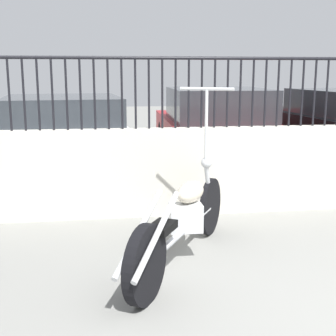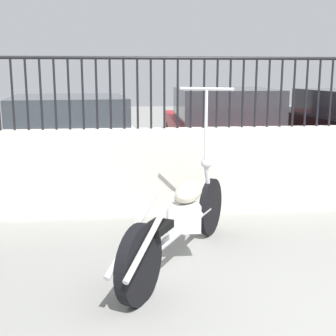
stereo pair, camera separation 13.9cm
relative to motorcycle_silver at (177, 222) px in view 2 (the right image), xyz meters
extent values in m
cube|color=beige|center=(1.23, 1.47, 0.11)|extent=(8.13, 0.18, 1.00)
cylinder|color=black|center=(-1.58, 1.47, 1.00)|extent=(0.02, 0.02, 0.78)
cylinder|color=black|center=(-1.43, 1.47, 1.00)|extent=(0.02, 0.02, 0.78)
cylinder|color=black|center=(-1.29, 1.47, 1.00)|extent=(0.02, 0.02, 0.78)
cylinder|color=black|center=(-1.14, 1.47, 1.00)|extent=(0.02, 0.02, 0.78)
cylinder|color=black|center=(-0.99, 1.47, 1.00)|extent=(0.02, 0.02, 0.78)
cylinder|color=black|center=(-0.84, 1.47, 1.00)|extent=(0.02, 0.02, 0.78)
cylinder|color=black|center=(-0.70, 1.47, 1.00)|extent=(0.02, 0.02, 0.78)
cylinder|color=black|center=(-0.55, 1.47, 1.00)|extent=(0.02, 0.02, 0.78)
cylinder|color=black|center=(-0.40, 1.47, 1.00)|extent=(0.02, 0.02, 0.78)
cylinder|color=black|center=(-0.25, 1.47, 1.00)|extent=(0.02, 0.02, 0.78)
cylinder|color=black|center=(-0.10, 1.47, 1.00)|extent=(0.02, 0.02, 0.78)
cylinder|color=black|center=(0.04, 1.47, 1.00)|extent=(0.02, 0.02, 0.78)
cylinder|color=black|center=(0.19, 1.47, 1.00)|extent=(0.02, 0.02, 0.78)
cylinder|color=black|center=(0.34, 1.47, 1.00)|extent=(0.02, 0.02, 0.78)
cylinder|color=black|center=(0.49, 1.47, 1.00)|extent=(0.02, 0.02, 0.78)
cylinder|color=black|center=(0.64, 1.47, 1.00)|extent=(0.02, 0.02, 0.78)
cylinder|color=black|center=(0.78, 1.47, 1.00)|extent=(0.02, 0.02, 0.78)
cylinder|color=black|center=(0.93, 1.47, 1.00)|extent=(0.02, 0.02, 0.78)
cylinder|color=black|center=(1.08, 1.47, 1.00)|extent=(0.02, 0.02, 0.78)
cylinder|color=black|center=(1.23, 1.47, 1.00)|extent=(0.02, 0.02, 0.78)
cylinder|color=black|center=(1.38, 1.47, 1.00)|extent=(0.02, 0.02, 0.78)
cylinder|color=black|center=(1.52, 1.47, 1.00)|extent=(0.02, 0.02, 0.78)
cylinder|color=black|center=(1.67, 1.47, 1.00)|extent=(0.02, 0.02, 0.78)
cylinder|color=black|center=(1.82, 1.47, 1.00)|extent=(0.02, 0.02, 0.78)
cylinder|color=black|center=(1.97, 1.47, 1.00)|extent=(0.02, 0.02, 0.78)
cylinder|color=black|center=(1.23, 1.47, 1.38)|extent=(8.13, 0.04, 0.04)
cylinder|color=black|center=(0.44, 0.75, -0.10)|extent=(0.33, 0.52, 0.58)
cylinder|color=black|center=(-0.35, -0.61, -0.10)|extent=(0.37, 0.55, 0.59)
cylinder|color=#B7BABF|center=(0.04, 0.07, -0.10)|extent=(0.77, 1.27, 0.06)
cube|color=silver|center=(0.07, 0.12, 0.00)|extent=(0.28, 0.18, 0.24)
ellipsoid|color=beige|center=(0.13, 0.22, 0.20)|extent=(0.39, 0.47, 0.18)
cube|color=black|center=(-0.20, -0.35, 0.08)|extent=(0.28, 0.32, 0.06)
cylinder|color=silver|center=(0.39, 0.67, 0.15)|extent=(0.15, 0.21, 0.51)
sphere|color=silver|center=(0.36, 0.62, 0.38)|extent=(0.11, 0.11, 0.11)
cylinder|color=silver|center=(0.35, 0.59, 0.74)|extent=(0.03, 0.03, 0.68)
cylinder|color=silver|center=(0.35, 0.59, 1.08)|extent=(0.46, 0.29, 0.03)
cylinder|color=silver|center=(-0.27, -0.60, 0.12)|extent=(0.43, 0.70, 0.44)
cylinder|color=silver|center=(-0.39, -0.53, 0.12)|extent=(0.43, 0.70, 0.44)
cylinder|color=black|center=(-2.22, 5.01, -0.07)|extent=(0.16, 0.65, 0.64)
cylinder|color=black|center=(-0.45, 5.16, -0.07)|extent=(0.16, 0.65, 0.64)
cylinder|color=black|center=(-2.01, 2.52, -0.07)|extent=(0.16, 0.65, 0.64)
cylinder|color=black|center=(-0.24, 2.67, -0.07)|extent=(0.16, 0.65, 0.64)
cube|color=silver|center=(-1.23, 3.84, 0.14)|extent=(2.23, 4.17, 0.58)
cube|color=#2D3338|center=(-1.21, 3.64, 0.65)|extent=(1.86, 2.07, 0.44)
cylinder|color=black|center=(0.58, 5.59, -0.07)|extent=(0.13, 0.64, 0.64)
cylinder|color=black|center=(2.20, 5.53, -0.07)|extent=(0.13, 0.64, 0.64)
cylinder|color=black|center=(0.48, 3.02, -0.07)|extent=(0.13, 0.64, 0.64)
cylinder|color=black|center=(2.10, 2.96, -0.07)|extent=(0.13, 0.64, 0.64)
cube|color=#AD191E|center=(1.34, 4.28, 0.13)|extent=(1.89, 4.21, 0.57)
cube|color=#2D3338|center=(1.33, 4.07, 0.69)|extent=(1.63, 2.05, 0.54)
cylinder|color=black|center=(2.69, 5.19, -0.07)|extent=(0.15, 0.65, 0.64)
camera|label=1|loc=(-0.63, -3.69, 1.23)|focal=50.00mm
camera|label=2|loc=(-0.49, -3.70, 1.23)|focal=50.00mm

